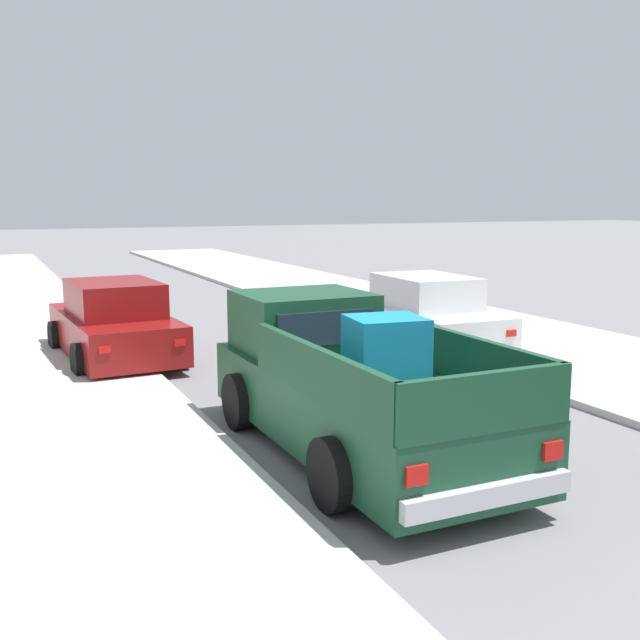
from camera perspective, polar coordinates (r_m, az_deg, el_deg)
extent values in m
cube|color=beige|center=(13.22, -23.26, -4.60)|extent=(4.92, 60.00, 0.12)
cube|color=beige|center=(16.80, 13.68, -1.24)|extent=(4.92, 60.00, 0.12)
cube|color=silver|center=(13.29, -18.67, -4.30)|extent=(0.16, 60.00, 0.10)
cube|color=silver|center=(16.17, 10.73, -1.59)|extent=(0.16, 60.00, 0.10)
cube|color=#19472D|center=(8.99, 2.80, -6.63)|extent=(1.94, 5.11, 0.80)
cube|color=#19472D|center=(10.23, -1.30, -0.07)|extent=(1.73, 1.51, 0.80)
cube|color=#283342|center=(9.54, 0.51, -0.63)|extent=(1.38, 0.07, 0.44)
cube|color=#283342|center=(10.92, -2.89, 0.63)|extent=(1.46, 0.07, 0.48)
cube|color=#19472D|center=(7.69, -0.24, -4.16)|extent=(0.12, 3.30, 0.56)
cube|color=#19472D|center=(8.58, 10.91, -2.90)|extent=(0.12, 3.30, 0.56)
cube|color=#19472D|center=(6.77, 12.74, -6.27)|extent=(1.88, 0.11, 0.56)
cube|color=silver|center=(6.97, 12.95, -13.11)|extent=(1.82, 0.13, 0.20)
cylinder|color=black|center=(10.05, -6.29, -6.26)|extent=(0.26, 0.76, 0.76)
cylinder|color=black|center=(10.80, 3.66, -5.12)|extent=(0.26, 0.76, 0.76)
cylinder|color=black|center=(7.46, 1.03, -11.84)|extent=(0.26, 0.76, 0.76)
cylinder|color=black|center=(8.44, 13.27, -9.52)|extent=(0.26, 0.76, 0.76)
cube|color=red|center=(6.48, 7.51, -11.86)|extent=(0.22, 0.04, 0.18)
cube|color=red|center=(7.35, 17.59, -9.64)|extent=(0.22, 0.04, 0.18)
cube|color=#198CBF|center=(8.20, 5.11, -2.50)|extent=(0.89, 0.84, 0.79)
cube|color=maroon|center=(14.70, -15.63, -0.94)|extent=(2.00, 4.29, 0.72)
cube|color=maroon|center=(14.50, -15.66, 1.65)|extent=(1.64, 2.18, 0.64)
cube|color=#283342|center=(15.44, -16.45, 1.99)|extent=(1.37, 0.16, 0.52)
cube|color=#283342|center=(13.57, -14.75, 1.09)|extent=(1.34, 0.16, 0.50)
cylinder|color=black|center=(15.84, -19.82, -1.21)|extent=(0.26, 0.65, 0.64)
cylinder|color=black|center=(16.19, -13.50, -0.70)|extent=(0.26, 0.65, 0.64)
cylinder|color=black|center=(13.32, -18.13, -3.06)|extent=(0.26, 0.65, 0.64)
cylinder|color=black|center=(13.73, -10.71, -2.38)|extent=(0.26, 0.65, 0.64)
cube|color=red|center=(12.52, -16.34, -2.22)|extent=(0.20, 0.05, 0.12)
cube|color=white|center=(16.63, -19.31, 0.30)|extent=(0.20, 0.05, 0.10)
cube|color=red|center=(12.83, -10.80, -1.73)|extent=(0.20, 0.05, 0.12)
cube|color=white|center=(16.85, -15.18, 0.62)|extent=(0.20, 0.05, 0.10)
cube|color=silver|center=(15.33, 7.95, -0.26)|extent=(1.94, 4.27, 0.72)
cube|color=silver|center=(15.15, 8.19, 2.22)|extent=(1.61, 2.16, 0.64)
cube|color=#283342|center=(15.99, 6.42, 2.55)|extent=(1.37, 0.14, 0.52)
cube|color=#283342|center=(14.33, 10.17, 1.68)|extent=(1.34, 0.14, 0.50)
cylinder|color=black|center=(16.09, 2.81, -0.51)|extent=(0.25, 0.65, 0.64)
cylinder|color=black|center=(16.93, 8.33, -0.10)|extent=(0.25, 0.65, 0.64)
cylinder|color=black|center=(13.82, 7.43, -2.22)|extent=(0.25, 0.65, 0.64)
cylinder|color=black|center=(14.79, 13.50, -1.64)|extent=(0.25, 0.65, 0.64)
cube|color=red|center=(13.22, 10.21, -1.39)|extent=(0.20, 0.05, 0.12)
cube|color=white|center=(16.88, 2.52, 0.95)|extent=(0.20, 0.05, 0.10)
cube|color=red|center=(13.94, 14.60, -0.99)|extent=(0.20, 0.05, 0.12)
cube|color=white|center=(17.43, 6.19, 1.17)|extent=(0.20, 0.05, 0.10)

